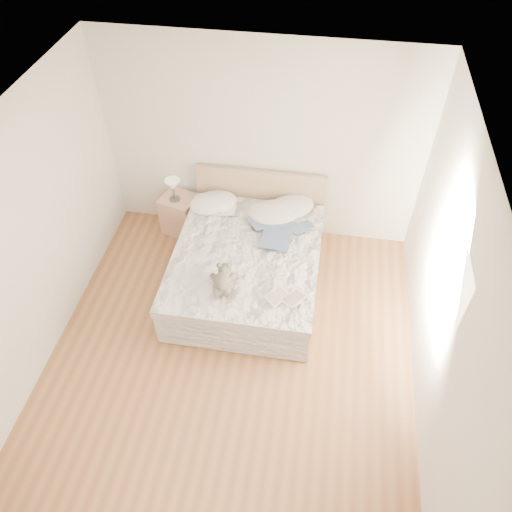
{
  "coord_description": "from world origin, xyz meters",
  "views": [
    {
      "loc": [
        0.77,
        -2.96,
        4.79
      ],
      "look_at": [
        0.13,
        1.05,
        0.62
      ],
      "focal_mm": 35.0,
      "sensor_mm": 36.0,
      "label": 1
    }
  ],
  "objects_px": {
    "nightstand": "(181,214)",
    "photo_book": "(223,210)",
    "bed": "(248,264)",
    "teddy_bear": "(222,286)",
    "table_lamp": "(173,186)",
    "childrens_book": "(286,298)"
  },
  "relations": [
    {
      "from": "photo_book",
      "to": "teddy_bear",
      "type": "xyz_separation_m",
      "value": [
        0.26,
        -1.28,
        0.02
      ]
    },
    {
      "from": "bed",
      "to": "table_lamp",
      "type": "xyz_separation_m",
      "value": [
        -1.12,
        0.78,
        0.48
      ]
    },
    {
      "from": "nightstand",
      "to": "photo_book",
      "type": "xyz_separation_m",
      "value": [
        0.66,
        -0.22,
        0.35
      ]
    },
    {
      "from": "teddy_bear",
      "to": "childrens_book",
      "type": "bearing_deg",
      "value": -12.02
    },
    {
      "from": "bed",
      "to": "photo_book",
      "type": "distance_m",
      "value": 0.8
    },
    {
      "from": "nightstand",
      "to": "table_lamp",
      "type": "bearing_deg",
      "value": -138.86
    },
    {
      "from": "bed",
      "to": "table_lamp",
      "type": "distance_m",
      "value": 1.45
    },
    {
      "from": "childrens_book",
      "to": "teddy_bear",
      "type": "height_order",
      "value": "teddy_bear"
    },
    {
      "from": "childrens_book",
      "to": "teddy_bear",
      "type": "relative_size",
      "value": 1.06
    },
    {
      "from": "bed",
      "to": "table_lamp",
      "type": "height_order",
      "value": "bed"
    },
    {
      "from": "nightstand",
      "to": "photo_book",
      "type": "relative_size",
      "value": 1.71
    },
    {
      "from": "childrens_book",
      "to": "teddy_bear",
      "type": "xyz_separation_m",
      "value": [
        -0.71,
        0.04,
        0.02
      ]
    },
    {
      "from": "bed",
      "to": "teddy_bear",
      "type": "distance_m",
      "value": 0.78
    },
    {
      "from": "table_lamp",
      "to": "childrens_book",
      "type": "bearing_deg",
      "value": -42.05
    },
    {
      "from": "nightstand",
      "to": "photo_book",
      "type": "bearing_deg",
      "value": -18.13
    },
    {
      "from": "table_lamp",
      "to": "teddy_bear",
      "type": "height_order",
      "value": "table_lamp"
    },
    {
      "from": "nightstand",
      "to": "teddy_bear",
      "type": "relative_size",
      "value": 1.6
    },
    {
      "from": "table_lamp",
      "to": "teddy_bear",
      "type": "xyz_separation_m",
      "value": [
        0.96,
        -1.47,
        -0.14
      ]
    },
    {
      "from": "table_lamp",
      "to": "photo_book",
      "type": "height_order",
      "value": "table_lamp"
    },
    {
      "from": "photo_book",
      "to": "teddy_bear",
      "type": "distance_m",
      "value": 1.31
    },
    {
      "from": "nightstand",
      "to": "childrens_book",
      "type": "bearing_deg",
      "value": -43.35
    },
    {
      "from": "bed",
      "to": "table_lamp",
      "type": "relative_size",
      "value": 6.81
    }
  ]
}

